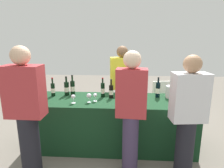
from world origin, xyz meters
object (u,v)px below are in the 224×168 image
at_px(wine_bottle_3, 103,90).
at_px(guest_0, 26,111).
at_px(wine_glass_1, 89,96).
at_px(wine_bottle_0, 53,89).
at_px(guest_1, 131,110).
at_px(wine_bottle_1, 67,88).
at_px(wine_bottle_5, 128,89).
at_px(menu_board, 165,102).
at_px(ice_bucket, 172,92).
at_px(wine_bottle_6, 158,90).
at_px(wine_glass_2, 95,96).
at_px(server_pouring, 122,85).
at_px(wine_bottle_4, 111,91).
at_px(wine_glass_0, 73,97).
at_px(guest_2, 188,115).
at_px(wine_bottle_2, 73,88).

relative_size(wine_bottle_3, guest_0, 0.20).
xyz_separation_m(wine_bottle_3, wine_glass_1, (-0.17, -0.29, -0.02)).
bearing_deg(wine_bottle_0, guest_1, -31.44).
height_order(wine_bottle_1, wine_bottle_5, wine_bottle_1).
bearing_deg(menu_board, ice_bucket, -105.16).
distance_m(wine_bottle_6, wine_glass_2, 1.02).
relative_size(wine_bottle_0, menu_board, 0.36).
bearing_deg(wine_bottle_1, server_pouring, 28.98).
distance_m(guest_1, menu_board, 1.82).
xyz_separation_m(wine_bottle_4, wine_glass_2, (-0.23, -0.18, -0.02)).
bearing_deg(server_pouring, menu_board, -171.25).
distance_m(wine_bottle_3, server_pouring, 0.64).
relative_size(wine_bottle_3, wine_glass_0, 2.42).
relative_size(wine_bottle_0, ice_bucket, 1.49).
xyz_separation_m(wine_glass_0, guest_2, (1.50, -0.48, -0.04)).
bearing_deg(wine_bottle_3, wine_bottle_0, -179.58).
distance_m(wine_bottle_0, guest_1, 1.48).
distance_m(guest_0, menu_board, 2.70).
distance_m(wine_bottle_5, wine_glass_1, 0.68).
distance_m(wine_bottle_1, guest_2, 1.93).
height_order(ice_bucket, guest_0, guest_0).
bearing_deg(wine_bottle_3, wine_bottle_5, 10.21).
bearing_deg(wine_glass_0, wine_bottle_5, 27.42).
xyz_separation_m(wine_bottle_2, guest_0, (-0.29, -1.01, -0.02)).
bearing_deg(wine_bottle_4, wine_bottle_0, 177.35).
bearing_deg(guest_2, menu_board, 80.62).
bearing_deg(menu_board, wine_glass_1, -150.71).
height_order(ice_bucket, guest_2, guest_2).
relative_size(wine_glass_0, ice_bucket, 0.63).
bearing_deg(wine_bottle_2, guest_0, -106.21).
bearing_deg(ice_bucket, wine_glass_1, -166.02).
bearing_deg(server_pouring, guest_2, 112.19).
height_order(wine_bottle_5, guest_0, guest_0).
bearing_deg(menu_board, wine_bottle_4, -150.15).
bearing_deg(ice_bucket, wine_bottle_0, -178.88).
height_order(wine_bottle_6, guest_1, guest_1).
bearing_deg(wine_bottle_1, menu_board, 23.13).
distance_m(wine_bottle_0, wine_bottle_1, 0.22).
xyz_separation_m(wine_glass_0, guest_0, (-0.41, -0.58, 0.01)).
bearing_deg(wine_bottle_2, menu_board, 23.55).
relative_size(wine_bottle_6, ice_bucket, 1.58).
bearing_deg(wine_bottle_2, wine_glass_0, -74.18).
height_order(guest_2, menu_board, guest_2).
distance_m(wine_bottle_1, server_pouring, 1.05).
height_order(wine_glass_1, server_pouring, server_pouring).
distance_m(wine_bottle_3, wine_glass_2, 0.25).
distance_m(wine_glass_0, menu_board, 2.02).
xyz_separation_m(wine_bottle_0, wine_glass_0, (0.43, -0.34, -0.02)).
bearing_deg(wine_glass_0, wine_bottle_2, 105.82).
bearing_deg(guest_2, ice_bucket, 82.54).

